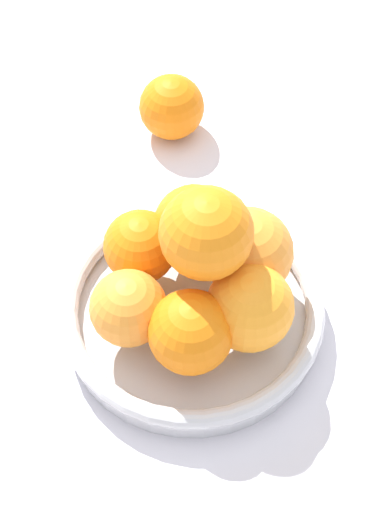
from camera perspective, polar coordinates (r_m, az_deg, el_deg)
The scene contains 4 objects.
ground_plane at distance 0.79m, azimuth 0.00°, elevation -4.45°, with size 4.00×4.00×0.00m, color silver.
fruit_bowl at distance 0.78m, azimuth 0.00°, elevation -3.74°, with size 0.24×0.24×0.04m.
orange_pile at distance 0.72m, azimuth 0.65°, elevation -0.92°, with size 0.18×0.18×0.14m.
stray_orange at distance 0.92m, azimuth -1.44°, elevation 9.90°, with size 0.07×0.07×0.07m, color orange.
Camera 1 is at (-0.41, 0.04, 0.68)m, focal length 60.00 mm.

